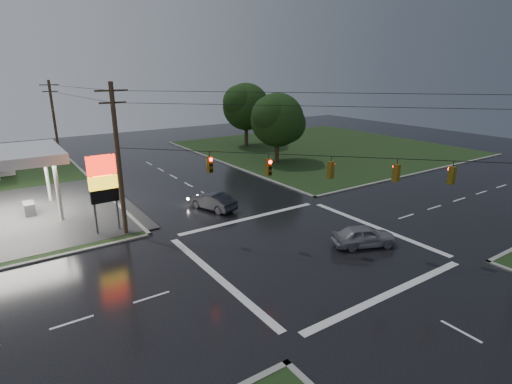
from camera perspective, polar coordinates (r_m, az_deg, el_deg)
ground at (r=27.92m, az=7.19°, el=-7.95°), size 120.00×120.00×0.00m
grass_ne at (r=63.15m, az=9.54°, el=6.22°), size 36.00×36.00×0.08m
pylon_sign at (r=31.00m, az=-21.03°, el=1.48°), size 2.00×0.35×6.00m
utility_pole_nw at (r=29.89m, az=-19.06°, el=4.52°), size 2.20×0.32×11.00m
utility_pole_n at (r=57.64m, az=-26.86°, el=9.06°), size 2.20×0.32×10.50m
traffic_signals at (r=25.85m, az=7.79°, el=5.17°), size 26.87×26.87×1.47m
tree_ne_near at (r=51.66m, az=3.20°, el=10.23°), size 7.99×6.80×8.98m
tree_ne_far at (r=63.09m, az=-1.30°, el=12.07°), size 8.46×7.20×9.80m
car_north at (r=35.03m, az=-6.23°, el=-1.30°), size 2.90×4.83×1.50m
car_crossing at (r=28.73m, az=15.18°, el=-6.06°), size 4.72×3.33×1.49m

